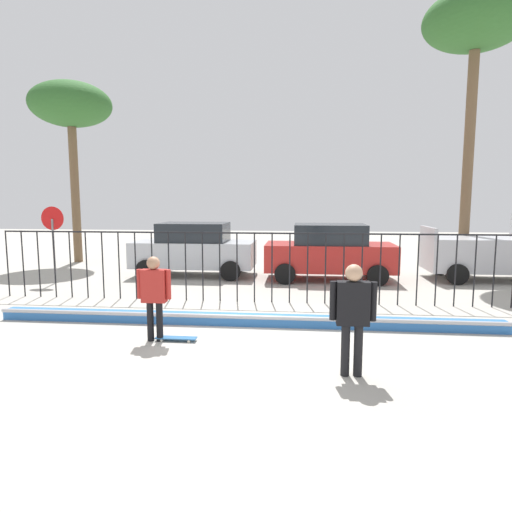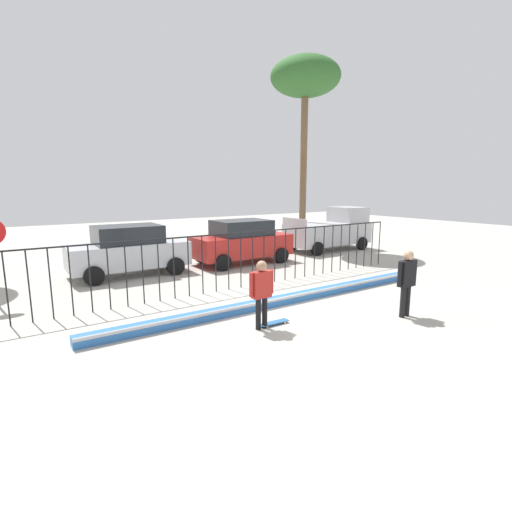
{
  "view_description": "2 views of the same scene",
  "coord_description": "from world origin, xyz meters",
  "px_view_note": "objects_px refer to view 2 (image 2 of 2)",
  "views": [
    {
      "loc": [
        1.24,
        -8.66,
        2.71
      ],
      "look_at": [
        0.16,
        1.77,
        1.38
      ],
      "focal_mm": 31.03,
      "sensor_mm": 36.0,
      "label": 1
    },
    {
      "loc": [
        -6.43,
        -7.72,
        3.33
      ],
      "look_at": [
        -0.11,
        1.79,
        1.25
      ],
      "focal_mm": 26.71,
      "sensor_mm": 36.0,
      "label": 2
    }
  ],
  "objects_px": {
    "palm_tree_tall": "(305,81)",
    "camera_operator": "(407,277)",
    "parked_car_silver": "(129,250)",
    "skateboarder": "(262,288)",
    "skateboard": "(274,323)",
    "parked_car_red": "(242,241)",
    "pickup_truck": "(331,230)"
  },
  "relations": [
    {
      "from": "skateboarder",
      "to": "palm_tree_tall",
      "type": "xyz_separation_m",
      "value": [
        8.68,
        8.75,
        7.66
      ]
    },
    {
      "from": "skateboard",
      "to": "skateboarder",
      "type": "bearing_deg",
      "value": 164.99
    },
    {
      "from": "parked_car_silver",
      "to": "skateboarder",
      "type": "bearing_deg",
      "value": -85.77
    },
    {
      "from": "parked_car_red",
      "to": "pickup_truck",
      "type": "xyz_separation_m",
      "value": [
        5.87,
        0.48,
        0.06
      ]
    },
    {
      "from": "palm_tree_tall",
      "to": "skateboard",
      "type": "bearing_deg",
      "value": -133.51
    },
    {
      "from": "camera_operator",
      "to": "palm_tree_tall",
      "type": "relative_size",
      "value": 0.18
    },
    {
      "from": "palm_tree_tall",
      "to": "pickup_truck",
      "type": "bearing_deg",
      "value": -54.02
    },
    {
      "from": "camera_operator",
      "to": "parked_car_red",
      "type": "relative_size",
      "value": 0.41
    },
    {
      "from": "parked_car_silver",
      "to": "pickup_truck",
      "type": "height_order",
      "value": "pickup_truck"
    },
    {
      "from": "skateboard",
      "to": "parked_car_silver",
      "type": "height_order",
      "value": "parked_car_silver"
    },
    {
      "from": "camera_operator",
      "to": "parked_car_silver",
      "type": "relative_size",
      "value": 0.41
    },
    {
      "from": "pickup_truck",
      "to": "skateboarder",
      "type": "bearing_deg",
      "value": -140.85
    },
    {
      "from": "parked_car_red",
      "to": "pickup_truck",
      "type": "distance_m",
      "value": 5.89
    },
    {
      "from": "skateboard",
      "to": "parked_car_silver",
      "type": "xyz_separation_m",
      "value": [
        -1.44,
        7.36,
        0.91
      ]
    },
    {
      "from": "camera_operator",
      "to": "pickup_truck",
      "type": "bearing_deg",
      "value": -101.09
    },
    {
      "from": "skateboard",
      "to": "parked_car_red",
      "type": "bearing_deg",
      "value": 45.06
    },
    {
      "from": "skateboarder",
      "to": "parked_car_red",
      "type": "xyz_separation_m",
      "value": [
        3.74,
        7.0,
        -0.02
      ]
    },
    {
      "from": "skateboarder",
      "to": "skateboard",
      "type": "bearing_deg",
      "value": -11.09
    },
    {
      "from": "palm_tree_tall",
      "to": "camera_operator",
      "type": "bearing_deg",
      "value": -116.78
    },
    {
      "from": "camera_operator",
      "to": "pickup_truck",
      "type": "distance_m",
      "value": 10.68
    },
    {
      "from": "skateboard",
      "to": "camera_operator",
      "type": "height_order",
      "value": "camera_operator"
    },
    {
      "from": "skateboarder",
      "to": "parked_car_red",
      "type": "height_order",
      "value": "parked_car_red"
    },
    {
      "from": "palm_tree_tall",
      "to": "skateboarder",
      "type": "bearing_deg",
      "value": -134.77
    },
    {
      "from": "skateboard",
      "to": "camera_operator",
      "type": "bearing_deg",
      "value": -42.75
    },
    {
      "from": "parked_car_silver",
      "to": "pickup_truck",
      "type": "bearing_deg",
      "value": -3.3
    },
    {
      "from": "parked_car_red",
      "to": "palm_tree_tall",
      "type": "relative_size",
      "value": 0.44
    },
    {
      "from": "skateboarder",
      "to": "parked_car_silver",
      "type": "xyz_separation_m",
      "value": [
        -1.03,
        7.39,
        -0.02
      ]
    },
    {
      "from": "skateboarder",
      "to": "parked_car_silver",
      "type": "height_order",
      "value": "parked_car_silver"
    },
    {
      "from": "camera_operator",
      "to": "parked_car_silver",
      "type": "bearing_deg",
      "value": -38.9
    },
    {
      "from": "skateboarder",
      "to": "pickup_truck",
      "type": "height_order",
      "value": "pickup_truck"
    },
    {
      "from": "parked_car_silver",
      "to": "pickup_truck",
      "type": "distance_m",
      "value": 10.64
    },
    {
      "from": "pickup_truck",
      "to": "palm_tree_tall",
      "type": "relative_size",
      "value": 0.48
    }
  ]
}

